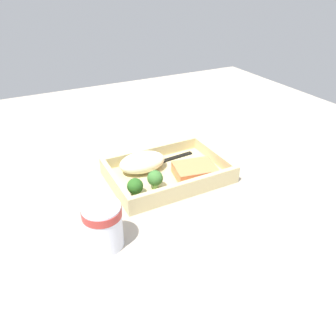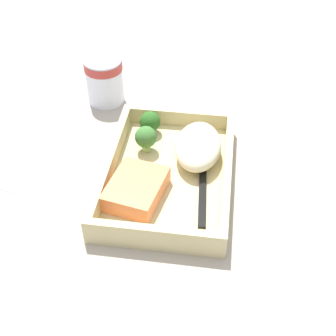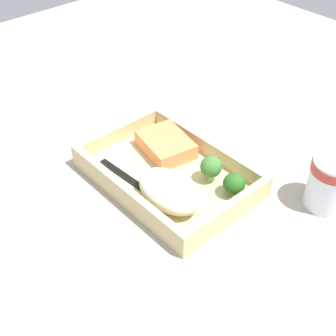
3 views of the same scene
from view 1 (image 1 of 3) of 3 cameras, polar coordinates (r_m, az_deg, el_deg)
name	(u,v)px [view 1 (image 1 of 3)]	position (r cm, az deg, el deg)	size (l,w,h in cm)	color
ground_plane	(168,181)	(80.38, 0.00, -2.26)	(160.00, 160.00, 2.00)	#A19689
takeout_tray	(168,175)	(79.51, 0.00, -1.29)	(27.84, 19.20, 1.20)	#C8B681
tray_rim	(168,168)	(78.42, 0.00, -0.02)	(27.84, 19.20, 2.92)	#C8B681
salmon_fillet	(195,171)	(77.69, 4.69, -0.52)	(9.53, 7.38, 2.81)	#EE814C
mashed_potatoes	(142,162)	(79.47, -4.50, 1.01)	(11.52, 7.27, 4.57)	#EDE7BF
broccoli_floret_1	(135,186)	(71.00, -5.75, -3.21)	(3.53, 3.53, 4.02)	#779956
broccoli_floret_2	(155,179)	(72.41, -2.26, -1.85)	(3.56, 3.56, 4.55)	#7FAD62
fork	(162,161)	(83.69, -1.05, 1.16)	(15.88, 2.72, 0.44)	black
paper_cup	(103,224)	(59.85, -11.23, -9.53)	(7.02, 7.02, 8.67)	white
receipt_slip	(237,242)	(63.44, 11.97, -12.56)	(8.28, 15.05, 0.24)	white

